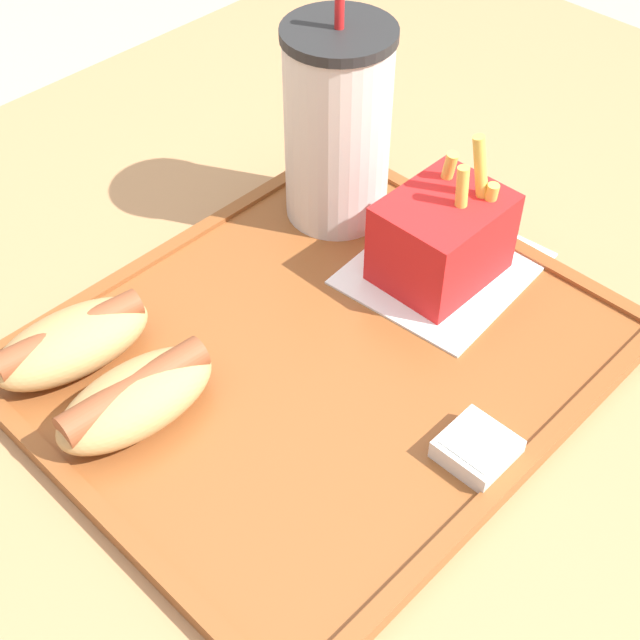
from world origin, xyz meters
TOP-DOWN VIEW (x-y plane):
  - dining_table at (0.00, 0.00)m, footprint 1.28×0.88m
  - food_tray at (0.04, -0.02)m, footprint 0.39×0.34m
  - paper_napkin at (0.17, -0.03)m, footprint 0.15×0.13m
  - soda_cup at (0.16, 0.08)m, footprint 0.09×0.09m
  - hot_dog_far at (-0.09, 0.10)m, footprint 0.12×0.07m
  - hot_dog_near at (-0.09, 0.02)m, footprint 0.12×0.06m
  - fries_carton at (0.16, -0.03)m, footprint 0.09×0.07m
  - sauce_cup_mayo at (0.04, -0.15)m, footprint 0.04×0.04m

SIDE VIEW (x-z plane):
  - dining_table at x=0.00m, z-range 0.00..0.72m
  - food_tray at x=0.04m, z-range 0.72..0.73m
  - paper_napkin at x=0.17m, z-range 0.73..0.73m
  - sauce_cup_mayo at x=0.04m, z-range 0.73..0.74m
  - hot_dog_far at x=-0.09m, z-range 0.73..0.77m
  - hot_dog_near at x=-0.09m, z-range 0.73..0.77m
  - fries_carton at x=0.16m, z-range 0.70..0.82m
  - soda_cup at x=0.16m, z-range 0.71..0.91m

